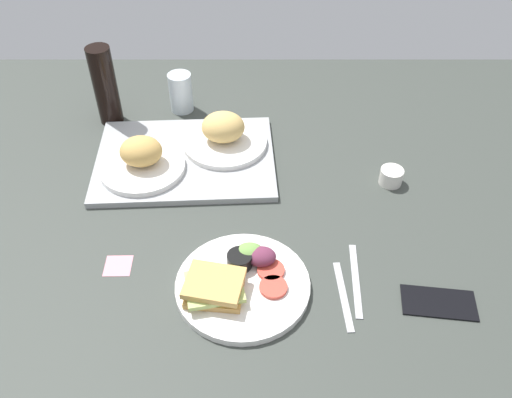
{
  "coord_description": "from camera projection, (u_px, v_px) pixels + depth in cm",
  "views": [
    {
      "loc": [
        2.15,
        -86.37,
        86.88
      ],
      "look_at": [
        2.0,
        3.0,
        4.0
      ],
      "focal_mm": 37.81,
      "sensor_mm": 36.0,
      "label": 1
    }
  ],
  "objects": [
    {
      "name": "knife",
      "position": [
        356.0,
        280.0,
        1.1
      ],
      "size": [
        2.52,
        19.05,
        0.5
      ],
      "primitive_type": "cube",
      "rotation": [
        0.0,
        0.0,
        1.51
      ],
      "color": "#B7B7BC",
      "rests_on": "ground_plane"
    },
    {
      "name": "espresso_cup",
      "position": [
        392.0,
        177.0,
        1.31
      ],
      "size": [
        5.6,
        5.6,
        4.0
      ],
      "primitive_type": "cylinder",
      "color": "silver",
      "rests_on": "ground_plane"
    },
    {
      "name": "serving_tray",
      "position": [
        186.0,
        159.0,
        1.38
      ],
      "size": [
        46.61,
        35.23,
        1.6
      ],
      "primitive_type": "cube",
      "rotation": [
        0.0,
        0.0,
        0.05
      ],
      "color": "#9EA0A3",
      "rests_on": "ground_plane"
    },
    {
      "name": "cell_phone",
      "position": [
        439.0,
        302.0,
        1.05
      ],
      "size": [
        15.17,
        8.89,
        0.8
      ],
      "primitive_type": "cube",
      "rotation": [
        0.0,
        0.0,
        -0.12
      ],
      "color": "black",
      "rests_on": "ground_plane"
    },
    {
      "name": "soda_bottle",
      "position": [
        106.0,
        86.0,
        1.44
      ],
      "size": [
        6.4,
        6.4,
        22.07
      ],
      "primitive_type": "cylinder",
      "color": "black",
      "rests_on": "ground_plane"
    },
    {
      "name": "sticky_note",
      "position": [
        119.0,
        265.0,
        1.13
      ],
      "size": [
        5.69,
        5.69,
        0.12
      ],
      "primitive_type": "cube",
      "rotation": [
        0.0,
        0.0,
        0.02
      ],
      "color": "pink",
      "rests_on": "ground_plane"
    },
    {
      "name": "bread_plate_far",
      "position": [
        225.0,
        134.0,
        1.39
      ],
      "size": [
        21.78,
        21.78,
        8.98
      ],
      "color": "white",
      "rests_on": "serving_tray"
    },
    {
      "name": "drinking_glass",
      "position": [
        182.0,
        92.0,
        1.52
      ],
      "size": [
        6.57,
        6.57,
        11.2
      ],
      "primitive_type": "cylinder",
      "color": "silver",
      "rests_on": "ground_plane"
    },
    {
      "name": "fork",
      "position": [
        344.0,
        295.0,
        1.07
      ],
      "size": [
        2.32,
        17.05,
        0.5
      ],
      "primitive_type": "cube",
      "rotation": [
        0.0,
        0.0,
        1.63
      ],
      "color": "#B7B7BC",
      "rests_on": "ground_plane"
    },
    {
      "name": "plate_with_salad",
      "position": [
        240.0,
        281.0,
        1.08
      ],
      "size": [
        27.03,
        27.03,
        5.4
      ],
      "color": "white",
      "rests_on": "ground_plane"
    },
    {
      "name": "ground_plane",
      "position": [
        247.0,
        225.0,
        1.23
      ],
      "size": [
        190.0,
        150.0,
        3.0
      ],
      "primitive_type": "cube",
      "color": "#383D38"
    },
    {
      "name": "bread_plate_near",
      "position": [
        142.0,
        159.0,
        1.32
      ],
      "size": [
        21.16,
        21.16,
        8.47
      ],
      "color": "white",
      "rests_on": "serving_tray"
    }
  ]
}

